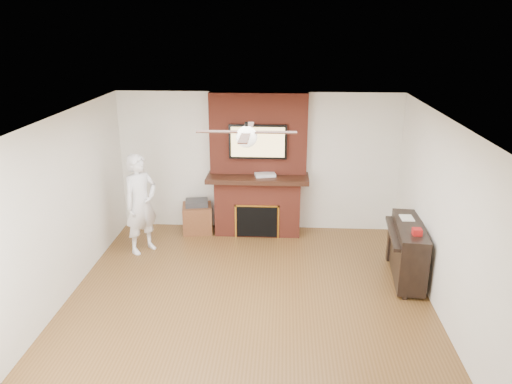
# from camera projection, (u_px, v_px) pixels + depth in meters

# --- Properties ---
(room_shell) EXTENTS (5.36, 5.86, 2.86)m
(room_shell) POSITION_uv_depth(u_px,v_px,m) (247.00, 219.00, 6.34)
(room_shell) COLOR brown
(room_shell) RESTS_ON ground
(fireplace) EXTENTS (1.78, 0.64, 2.50)m
(fireplace) POSITION_uv_depth(u_px,v_px,m) (258.00, 179.00, 8.83)
(fireplace) COLOR maroon
(fireplace) RESTS_ON ground
(tv) EXTENTS (1.00, 0.08, 0.60)m
(tv) POSITION_uv_depth(u_px,v_px,m) (258.00, 142.00, 8.56)
(tv) COLOR black
(tv) RESTS_ON fireplace
(ceiling_fan) EXTENTS (1.21, 1.21, 0.31)m
(ceiling_fan) POSITION_uv_depth(u_px,v_px,m) (247.00, 136.00, 5.99)
(ceiling_fan) COLOR black
(ceiling_fan) RESTS_ON room_shell
(person) EXTENTS (0.70, 0.73, 1.66)m
(person) POSITION_uv_depth(u_px,v_px,m) (141.00, 204.00, 8.10)
(person) COLOR white
(person) RESTS_ON ground
(side_table) EXTENTS (0.60, 0.60, 0.60)m
(side_table) POSITION_uv_depth(u_px,v_px,m) (197.00, 217.00, 9.06)
(side_table) COLOR brown
(side_table) RESTS_ON ground
(piano) EXTENTS (0.61, 1.35, 0.95)m
(piano) POSITION_uv_depth(u_px,v_px,m) (407.00, 250.00, 7.31)
(piano) COLOR black
(piano) RESTS_ON ground
(cable_box) EXTENTS (0.39, 0.27, 0.05)m
(cable_box) POSITION_uv_depth(u_px,v_px,m) (265.00, 175.00, 8.69)
(cable_box) COLOR silver
(cable_box) RESTS_ON fireplace
(candle_orange) EXTENTS (0.07, 0.07, 0.14)m
(candle_orange) POSITION_uv_depth(u_px,v_px,m) (254.00, 232.00, 8.92)
(candle_orange) COLOR orange
(candle_orange) RESTS_ON ground
(candle_green) EXTENTS (0.07, 0.07, 0.09)m
(candle_green) POSITION_uv_depth(u_px,v_px,m) (255.00, 232.00, 8.97)
(candle_green) COLOR #4F8E39
(candle_green) RESTS_ON ground
(candle_cream) EXTENTS (0.08, 0.08, 0.11)m
(candle_cream) POSITION_uv_depth(u_px,v_px,m) (259.00, 232.00, 8.96)
(candle_cream) COLOR beige
(candle_cream) RESTS_ON ground
(candle_blue) EXTENTS (0.06, 0.06, 0.07)m
(candle_blue) POSITION_uv_depth(u_px,v_px,m) (271.00, 234.00, 8.93)
(candle_blue) COLOR #34599C
(candle_blue) RESTS_ON ground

